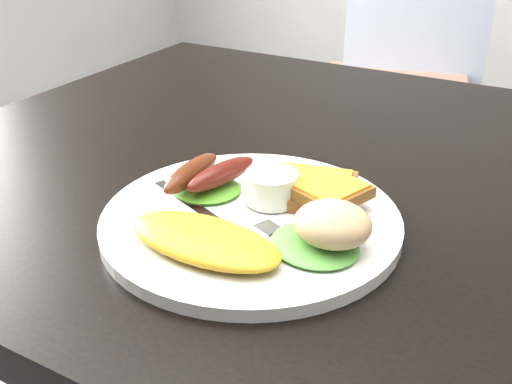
{
  "coord_description": "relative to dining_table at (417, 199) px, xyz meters",
  "views": [
    {
      "loc": [
        0.13,
        -0.6,
        1.04
      ],
      "look_at": [
        -0.12,
        -0.16,
        0.78
      ],
      "focal_mm": 42.0,
      "sensor_mm": 36.0,
      "label": 1
    }
  ],
  "objects": [
    {
      "name": "sausage_a",
      "position": [
        -0.19,
        -0.15,
        0.05
      ],
      "size": [
        0.03,
        0.1,
        0.02
      ],
      "primitive_type": "ellipsoid",
      "rotation": [
        0.0,
        0.0,
        0.05
      ],
      "color": "maroon",
      "rests_on": "lettuce_left"
    },
    {
      "name": "ramekin",
      "position": [
        -0.11,
        -0.14,
        0.05
      ],
      "size": [
        0.05,
        0.05,
        0.03
      ],
      "primitive_type": "cylinder",
      "rotation": [
        0.0,
        0.0,
        0.0
      ],
      "color": "white",
      "rests_on": "plate"
    },
    {
      "name": "omelette",
      "position": [
        -0.12,
        -0.24,
        0.04
      ],
      "size": [
        0.15,
        0.07,
        0.02
      ],
      "primitive_type": "ellipsoid",
      "rotation": [
        0.0,
        0.0,
        -0.03
      ],
      "color": "yellow",
      "rests_on": "plate"
    },
    {
      "name": "dining_chair",
      "position": [
        -0.38,
        1.18,
        -0.28
      ],
      "size": [
        0.55,
        0.55,
        0.05
      ],
      "primitive_type": "cube",
      "rotation": [
        0.0,
        0.0,
        0.24
      ],
      "color": "tan",
      "rests_on": "ground"
    },
    {
      "name": "potato_salad",
      "position": [
        -0.03,
        -0.18,
        0.06
      ],
      "size": [
        0.07,
        0.07,
        0.04
      ],
      "primitive_type": "ellipsoid",
      "rotation": [
        0.0,
        0.0,
        0.13
      ],
      "color": "beige",
      "rests_on": "lettuce_right"
    },
    {
      "name": "fork",
      "position": [
        -0.17,
        -0.19,
        0.03
      ],
      "size": [
        0.13,
        0.06,
        0.0
      ],
      "primitive_type": "cube",
      "rotation": [
        0.0,
        0.0,
        -0.38
      ],
      "color": "#ADAFB7",
      "rests_on": "plate"
    },
    {
      "name": "toast_a",
      "position": [
        -0.08,
        -0.11,
        0.04
      ],
      "size": [
        0.1,
        0.1,
        0.01
      ],
      "primitive_type": "cube",
      "rotation": [
        0.0,
        0.0,
        0.22
      ],
      "color": "#995925",
      "rests_on": "plate"
    },
    {
      "name": "sausage_b",
      "position": [
        -0.16,
        -0.14,
        0.05
      ],
      "size": [
        0.04,
        0.09,
        0.02
      ],
      "primitive_type": "ellipsoid",
      "rotation": [
        0.0,
        0.0,
        -0.22
      ],
      "color": "#5B1E10",
      "rests_on": "lettuce_left"
    },
    {
      "name": "lettuce_right",
      "position": [
        -0.04,
        -0.19,
        0.04
      ],
      "size": [
        0.1,
        0.1,
        0.01
      ],
      "primitive_type": "ellipsoid",
      "rotation": [
        0.0,
        0.0,
        -0.36
      ],
      "color": "#3C8A30",
      "rests_on": "plate"
    },
    {
      "name": "person",
      "position": [
        -0.21,
        0.72,
        0.04
      ],
      "size": [
        0.65,
        0.56,
        1.53
      ],
      "primitive_type": "imported",
      "rotation": [
        0.0,
        0.0,
        3.56
      ],
      "color": "navy",
      "rests_on": "ground"
    },
    {
      "name": "lettuce_left",
      "position": [
        -0.18,
        -0.15,
        0.04
      ],
      "size": [
        0.08,
        0.07,
        0.01
      ],
      "primitive_type": "ellipsoid",
      "rotation": [
        0.0,
        0.0,
        0.09
      ],
      "color": "#40931D",
      "rests_on": "plate"
    },
    {
      "name": "toast_b",
      "position": [
        -0.06,
        -0.12,
        0.05
      ],
      "size": [
        0.08,
        0.08,
        0.01
      ],
      "primitive_type": "cube",
      "rotation": [
        0.0,
        0.0,
        -0.34
      ],
      "color": "olive",
      "rests_on": "toast_a"
    },
    {
      "name": "plate",
      "position": [
        -0.12,
        -0.17,
        0.03
      ],
      "size": [
        0.28,
        0.28,
        0.01
      ],
      "primitive_type": "cylinder",
      "color": "white",
      "rests_on": "dining_table"
    },
    {
      "name": "dining_table",
      "position": [
        0.0,
        0.0,
        0.0
      ],
      "size": [
        1.2,
        0.8,
        0.04
      ],
      "primitive_type": "cube",
      "color": "black",
      "rests_on": "ground"
    }
  ]
}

